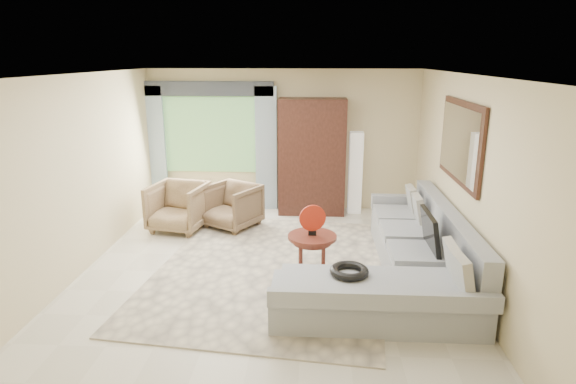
# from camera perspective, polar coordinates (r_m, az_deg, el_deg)

# --- Properties ---
(ground) EXTENTS (6.00, 6.00, 0.00)m
(ground) POSITION_cam_1_polar(r_m,az_deg,el_deg) (6.53, -2.40, -9.71)
(ground) COLOR silver
(ground) RESTS_ON ground
(area_rug) EXTENTS (3.43, 4.31, 0.02)m
(area_rug) POSITION_cam_1_polar(r_m,az_deg,el_deg) (6.69, -2.03, -8.98)
(area_rug) COLOR beige
(area_rug) RESTS_ON ground
(sectional_sofa) EXTENTS (2.30, 3.46, 0.90)m
(sectional_sofa) POSITION_cam_1_polar(r_m,az_deg,el_deg) (6.34, 13.84, -8.21)
(sectional_sofa) COLOR #929599
(sectional_sofa) RESTS_ON ground
(tv_screen) EXTENTS (0.14, 0.74, 0.48)m
(tv_screen) POSITION_cam_1_polar(r_m,az_deg,el_deg) (6.24, 16.51, -4.47)
(tv_screen) COLOR black
(tv_screen) RESTS_ON sectional_sofa
(garden_hose) EXTENTS (0.43, 0.43, 0.09)m
(garden_hose) POSITION_cam_1_polar(r_m,az_deg,el_deg) (5.38, 7.26, -9.27)
(garden_hose) COLOR black
(garden_hose) RESTS_ON sectional_sofa
(coffee_table) EXTENTS (0.62, 0.62, 0.62)m
(coffee_table) POSITION_cam_1_polar(r_m,az_deg,el_deg) (6.24, 2.86, -7.67)
(coffee_table) COLOR #551D16
(coffee_table) RESTS_ON ground
(red_disc) EXTENTS (0.34, 0.09, 0.34)m
(red_disc) POSITION_cam_1_polar(r_m,az_deg,el_deg) (6.05, 2.92, -3.10)
(red_disc) COLOR #B02411
(red_disc) RESTS_ON coffee_table
(armchair_left) EXTENTS (1.00, 1.02, 0.80)m
(armchair_left) POSITION_cam_1_polar(r_m,az_deg,el_deg) (8.21, -12.86, -1.71)
(armchair_left) COLOR #937A50
(armchair_left) RESTS_ON ground
(armchair_right) EXTENTS (1.10, 1.11, 0.74)m
(armchair_right) POSITION_cam_1_polar(r_m,az_deg,el_deg) (8.18, -6.69, -1.66)
(armchair_right) COLOR brown
(armchair_right) RESTS_ON ground
(potted_plant) EXTENTS (0.59, 0.55, 0.52)m
(potted_plant) POSITION_cam_1_polar(r_m,az_deg,el_deg) (9.51, -14.27, -0.28)
(potted_plant) COLOR #999999
(potted_plant) RESTS_ON ground
(armoire) EXTENTS (1.20, 0.55, 2.10)m
(armoire) POSITION_cam_1_polar(r_m,az_deg,el_deg) (8.77, 2.85, 4.18)
(armoire) COLOR black
(armoire) RESTS_ON ground
(floor_lamp) EXTENTS (0.24, 0.24, 1.50)m
(floor_lamp) POSITION_cam_1_polar(r_m,az_deg,el_deg) (8.92, 7.98, 2.28)
(floor_lamp) COLOR silver
(floor_lamp) RESTS_ON ground
(window) EXTENTS (1.80, 0.04, 1.40)m
(window) POSITION_cam_1_polar(r_m,az_deg,el_deg) (9.16, -9.15, 6.73)
(window) COLOR #669E59
(window) RESTS_ON wall_back
(curtain_left) EXTENTS (0.40, 0.08, 2.30)m
(curtain_left) POSITION_cam_1_polar(r_m,az_deg,el_deg) (9.40, -15.49, 5.03)
(curtain_left) COLOR #9EB7CC
(curtain_left) RESTS_ON ground
(curtain_right) EXTENTS (0.40, 0.08, 2.30)m
(curtain_right) POSITION_cam_1_polar(r_m,az_deg,el_deg) (8.95, -2.60, 5.08)
(curtain_right) COLOR #9EB7CC
(curtain_right) RESTS_ON ground
(valance) EXTENTS (2.40, 0.12, 0.26)m
(valance) POSITION_cam_1_polar(r_m,az_deg,el_deg) (9.00, -9.49, 12.01)
(valance) COLOR #1E232D
(valance) RESTS_ON wall_back
(wall_mirror) EXTENTS (0.05, 1.70, 1.05)m
(wall_mirror) POSITION_cam_1_polar(r_m,az_deg,el_deg) (6.57, 19.74, 5.58)
(wall_mirror) COLOR black
(wall_mirror) RESTS_ON wall_right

